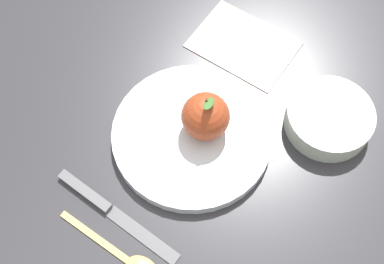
# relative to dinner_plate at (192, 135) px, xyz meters

# --- Properties ---
(ground_plane) EXTENTS (2.40, 2.40, 0.00)m
(ground_plane) POSITION_rel_dinner_plate_xyz_m (0.01, -0.01, -0.01)
(ground_plane) COLOR #2D2D33
(dinner_plate) EXTENTS (0.23, 0.23, 0.02)m
(dinner_plate) POSITION_rel_dinner_plate_xyz_m (0.00, 0.00, 0.00)
(dinner_plate) COLOR silver
(dinner_plate) RESTS_ON ground_plane
(apple) EXTENTS (0.07, 0.07, 0.08)m
(apple) POSITION_rel_dinner_plate_xyz_m (0.00, 0.02, 0.04)
(apple) COLOR #9E3D1E
(apple) RESTS_ON dinner_plate
(side_bowl) EXTENTS (0.13, 0.13, 0.04)m
(side_bowl) POSITION_rel_dinner_plate_xyz_m (0.10, 0.17, 0.01)
(side_bowl) COLOR #B2C6B2
(side_bowl) RESTS_ON ground_plane
(knife) EXTENTS (0.20, 0.07, 0.01)m
(knife) POSITION_rel_dinner_plate_xyz_m (0.01, -0.16, -0.01)
(knife) COLOR #59595E
(knife) RESTS_ON ground_plane
(spoon) EXTENTS (0.16, 0.07, 0.01)m
(spoon) POSITION_rel_dinner_plate_xyz_m (0.10, -0.17, -0.01)
(spoon) COLOR #D8B766
(spoon) RESTS_ON ground_plane
(linen_napkin) EXTENTS (0.19, 0.16, 0.00)m
(linen_napkin) POSITION_rel_dinner_plate_xyz_m (-0.08, 0.17, -0.01)
(linen_napkin) COLOR beige
(linen_napkin) RESTS_ON ground_plane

